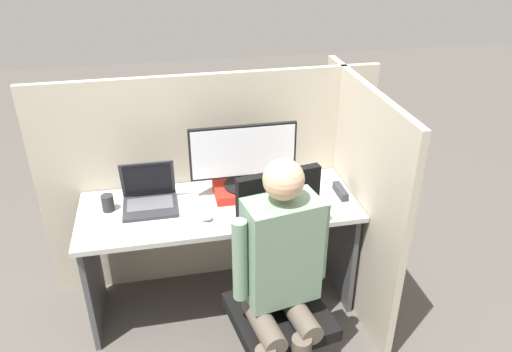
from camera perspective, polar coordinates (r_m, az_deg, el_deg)
ground_plane at (r=3.11m, az=-2.93°, el=-17.80°), size 12.00×12.00×0.00m
cubicle_panel_back at (r=3.17m, az=-5.02°, el=-0.67°), size 2.09×0.05×1.41m
cubicle_panel_right at (r=3.04m, az=11.46°, el=-2.65°), size 0.04×1.22×1.41m
desk at (r=2.97m, az=-4.11°, el=-6.13°), size 1.59×0.60×0.73m
paper_box at (r=2.97m, az=-1.39°, el=-1.55°), size 0.35×0.25×0.05m
monitor at (r=2.87m, az=-1.45°, el=2.37°), size 0.62×0.24×0.38m
laptop at (r=2.90m, az=-12.07°, el=-2.47°), size 0.30×0.26×0.27m
mouse at (r=2.74m, az=-5.59°, el=-4.82°), size 0.06×0.05×0.03m
stapler at (r=3.00m, az=9.62°, el=-1.73°), size 0.04×0.17×0.05m
carrot_toy at (r=2.76m, az=4.01°, el=-4.27°), size 0.05×0.14×0.05m
office_chair at (r=2.61m, az=2.59°, el=-11.97°), size 0.55×0.59×1.12m
person at (r=2.35m, az=2.96°, el=-10.93°), size 0.47×0.46×1.31m
coffee_mug at (r=3.02m, az=6.29°, el=-0.85°), size 0.07×0.07×0.09m
pen_cup at (r=2.92m, az=-16.59°, el=-2.97°), size 0.07×0.07×0.10m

